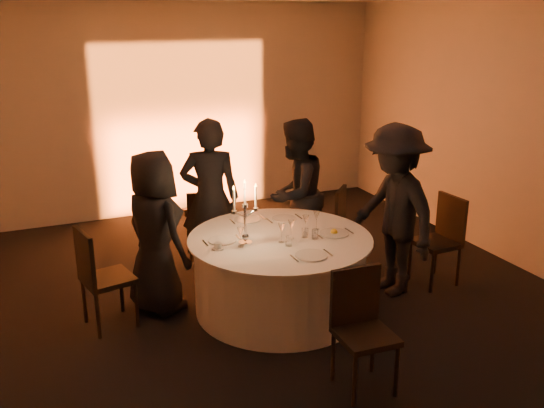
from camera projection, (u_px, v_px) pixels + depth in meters
name	position (u px, v px, depth m)	size (l,w,h in m)	color
floor	(280.00, 308.00, 6.12)	(7.00, 7.00, 0.00)	black
wall_back	(182.00, 110.00, 8.72)	(7.00, 7.00, 0.00)	#BAB6AC
wall_right	(525.00, 139.00, 6.78)	(7.00, 7.00, 0.00)	#BAB6AC
uplighter_fixture	(192.00, 211.00, 8.90)	(0.25, 0.12, 0.10)	black
banquet_table	(280.00, 273.00, 6.00)	(1.80, 1.80, 0.77)	black
chair_left	(99.00, 273.00, 5.59)	(0.51, 0.51, 0.99)	black
chair_back_left	(203.00, 221.00, 7.21)	(0.44, 0.44, 0.86)	black
chair_back_right	(331.00, 220.00, 7.14)	(0.56, 0.56, 0.91)	black
chair_right	(442.00, 235.00, 6.57)	(0.45, 0.45, 0.98)	black
chair_front	(361.00, 322.00, 4.74)	(0.44, 0.44, 0.97)	black
guest_left	(155.00, 233.00, 5.88)	(0.79, 0.52, 1.63)	black
guest_back_left	(210.00, 198.00, 6.67)	(0.65, 0.43, 1.79)	black
guest_back_right	(295.00, 194.00, 6.92)	(0.84, 0.66, 1.73)	black
guest_right	(394.00, 210.00, 6.25)	(1.17, 0.67, 1.81)	black
plate_left	(222.00, 240.00, 5.78)	(0.36, 0.27, 0.01)	white
plate_back_left	(247.00, 219.00, 6.36)	(0.36, 0.28, 0.01)	white
plate_back_right	(284.00, 219.00, 6.39)	(0.35, 0.26, 0.01)	white
plate_right	(334.00, 232.00, 5.96)	(0.36, 0.29, 0.08)	white
plate_front	(311.00, 255.00, 5.43)	(0.35, 0.29, 0.01)	white
coffee_cup	(218.00, 246.00, 5.58)	(0.11, 0.11, 0.07)	white
candelabra	(245.00, 222.00, 5.65)	(0.27, 0.13, 0.64)	silver
wine_glass_a	(306.00, 220.00, 5.93)	(0.07, 0.07, 0.19)	silver
wine_glass_b	(281.00, 229.00, 5.71)	(0.07, 0.07, 0.19)	silver
wine_glass_c	(317.00, 216.00, 6.05)	(0.07, 0.07, 0.19)	silver
wine_glass_d	(241.00, 233.00, 5.60)	(0.07, 0.07, 0.19)	silver
wine_glass_e	(291.00, 225.00, 5.80)	(0.07, 0.07, 0.19)	silver
tumbler_a	(315.00, 234.00, 5.83)	(0.07, 0.07, 0.09)	silver
tumbler_b	(289.00, 241.00, 5.66)	(0.07, 0.07, 0.09)	silver
tumbler_c	(305.00, 233.00, 5.87)	(0.07, 0.07, 0.09)	silver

